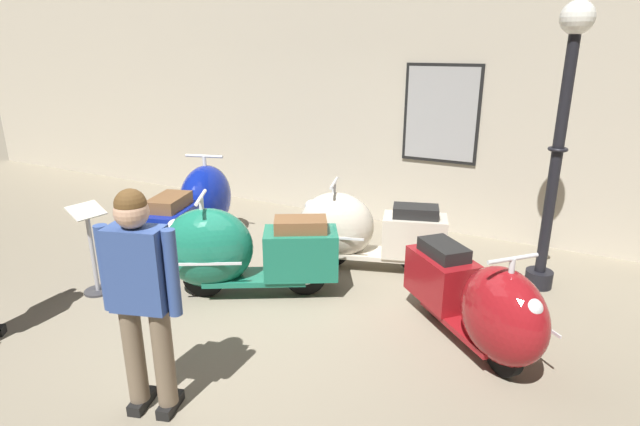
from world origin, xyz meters
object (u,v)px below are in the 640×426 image
scooter_3 (481,304)px  lamppost (561,131)px  scooter_1 (237,251)px  scooter_0 (197,208)px  visitor_1 (141,290)px  info_stanchion (93,257)px  scooter_2 (360,230)px

scooter_3 → lamppost: 2.02m
scooter_1 → scooter_3: scooter_1 is taller
scooter_0 → lamppost: lamppost is taller
visitor_1 → info_stanchion: size_ratio=1.70×
scooter_0 → info_stanchion: (-0.09, -1.50, -0.12)m
scooter_2 → scooter_3: 1.94m
scooter_2 → lamppost: (1.91, 0.44, 1.21)m
lamppost → visitor_1: (-2.22, -3.37, -0.73)m
scooter_1 → visitor_1: size_ratio=1.09×
scooter_0 → scooter_3: (3.66, -0.77, -0.07)m
scooter_0 → scooter_1: bearing=-141.0°
scooter_3 → lamppost: lamppost is taller
scooter_0 → visitor_1: size_ratio=1.18×
scooter_1 → info_stanchion: bearing=-4.5°
scooter_0 → lamppost: 4.24m
scooter_0 → scooter_3: scooter_0 is taller
scooter_0 → scooter_2: bearing=-96.9°
scooter_2 → scooter_3: size_ratio=1.16×
scooter_2 → info_stanchion: (-2.18, -1.86, -0.07)m
scooter_2 → info_stanchion: scooter_2 is taller
scooter_2 → lamppost: 2.30m
lamppost → scooter_1: bearing=-148.8°
lamppost → scooter_0: bearing=-168.7°
scooter_1 → visitor_1: 1.85m
scooter_3 → scooter_0: bearing=-149.0°
scooter_3 → visitor_1: visitor_1 is taller
scooter_1 → lamppost: bearing=-178.9°
scooter_2 → visitor_1: size_ratio=1.06×
lamppost → info_stanchion: 4.87m
info_stanchion → scooter_3: bearing=11.1°
scooter_1 → scooter_2: scooter_1 is taller
scooter_3 → info_stanchion: bearing=-126.1°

